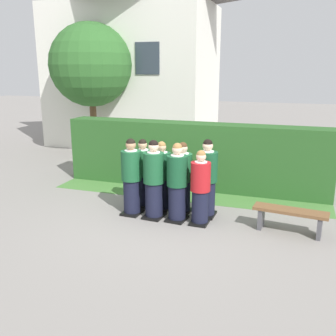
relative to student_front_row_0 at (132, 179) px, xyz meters
The scene contains 14 objects.
ground_plane 1.11m from the student_front_row_0, ahead, with size 60.00×60.00×0.00m, color gray.
student_front_row_0 is the anchor object (origin of this frame).
student_front_row_1 0.53m from the student_front_row_0, ahead, with size 0.44×0.51×1.69m.
student_front_row_2 1.05m from the student_front_row_0, ahead, with size 0.43×0.54×1.66m.
student_in_red_blazer 1.55m from the student_front_row_0, ahead, with size 0.40×0.49×1.55m.
student_rear_row_0 0.55m from the student_front_row_0, 85.52° to the left, with size 0.42×0.52×1.58m.
student_rear_row_1 0.70m from the student_front_row_0, 41.22° to the left, with size 0.41×0.45×1.57m.
student_rear_row_2 1.11m from the student_front_row_0, 23.13° to the left, with size 0.42×0.52×1.59m.
student_rear_row_3 1.62m from the student_front_row_0, 14.45° to the left, with size 0.44×0.49×1.69m.
hedge 2.46m from the student_front_row_0, 72.02° to the left, with size 7.00×0.70×1.74m.
school_building_main 8.97m from the student_front_row_0, 113.02° to the left, with size 6.75×4.35×7.48m.
oak_tree_left 6.91m from the student_front_row_0, 126.43° to the left, with size 2.95×2.95×4.71m.
wooden_bench 3.35m from the student_front_row_0, ahead, with size 1.43×0.53×0.48m.
lawn_strip 1.89m from the student_front_row_0, 63.72° to the left, with size 7.00×0.90×0.01m, color #477A38.
Camera 1 is at (2.55, -7.24, 3.12)m, focal length 40.98 mm.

